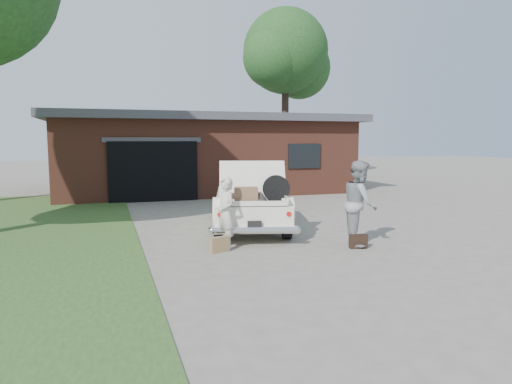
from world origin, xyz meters
name	(u,v)px	position (x,y,z in m)	size (l,w,h in m)	color
ground	(265,246)	(0.00, 0.00, 0.00)	(90.00, 90.00, 0.00)	gray
grass_strip	(4,235)	(-5.50, 3.00, 0.01)	(6.00, 16.00, 0.02)	#2D4C1E
house	(201,153)	(0.98, 11.47, 1.67)	(12.80, 7.80, 3.30)	brown
tree_right	(287,57)	(7.58, 17.55, 7.27)	(5.92, 5.14, 10.17)	#38281E
sedan	(250,201)	(0.35, 2.18, 0.67)	(2.87, 4.86, 1.77)	white
woman_left	(226,213)	(-0.82, 0.12, 0.74)	(0.54, 0.35, 1.48)	beige
woman_right	(360,203)	(1.97, -0.50, 0.91)	(0.89, 0.69, 1.82)	gray
suitcase_left	(219,245)	(-1.03, -0.18, 0.16)	(0.40, 0.13, 0.31)	#99774E
suitcase_right	(358,241)	(1.81, -0.75, 0.15)	(0.38, 0.12, 0.29)	black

